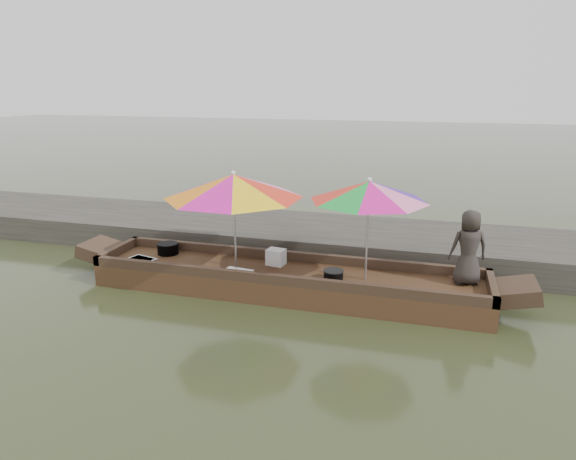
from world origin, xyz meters
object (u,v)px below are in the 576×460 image
(tray_scallop, at_px, (237,273))
(vendor, at_px, (469,247))
(charcoal_grill, at_px, (333,275))
(umbrella_bow, at_px, (235,220))
(tray_crayfish, at_px, (141,261))
(boat_hull, at_px, (286,282))
(cooking_pot, at_px, (168,249))
(umbrella_stern, at_px, (367,230))
(supply_bag, at_px, (276,257))

(tray_scallop, height_order, vendor, vendor)
(charcoal_grill, distance_m, umbrella_bow, 1.78)
(tray_crayfish, distance_m, umbrella_bow, 1.72)
(boat_hull, relative_size, charcoal_grill, 21.20)
(tray_scallop, bearing_deg, boat_hull, 27.03)
(cooking_pot, height_order, umbrella_stern, umbrella_stern)
(supply_bag, bearing_deg, charcoal_grill, -21.41)
(charcoal_grill, bearing_deg, umbrella_stern, 17.13)
(boat_hull, xyz_separation_m, umbrella_stern, (1.24, 0.00, 0.95))
(tray_crayfish, xyz_separation_m, umbrella_bow, (1.53, 0.32, 0.73))
(boat_hull, relative_size, vendor, 5.50)
(charcoal_grill, bearing_deg, tray_crayfish, -176.70)
(charcoal_grill, relative_size, supply_bag, 1.04)
(cooking_pot, relative_size, umbrella_bow, 0.16)
(vendor, bearing_deg, tray_scallop, -5.44)
(cooking_pot, relative_size, supply_bag, 1.27)
(charcoal_grill, height_order, umbrella_stern, umbrella_stern)
(tray_scallop, xyz_separation_m, charcoal_grill, (1.47, 0.21, 0.04))
(supply_bag, bearing_deg, tray_crayfish, -164.59)
(umbrella_bow, bearing_deg, supply_bag, 23.77)
(tray_scallop, relative_size, charcoal_grill, 1.53)
(boat_hull, height_order, tray_crayfish, tray_crayfish)
(vendor, xyz_separation_m, umbrella_stern, (-1.44, -0.26, 0.22))
(boat_hull, distance_m, charcoal_grill, 0.83)
(tray_crayfish, height_order, umbrella_stern, umbrella_stern)
(cooking_pot, distance_m, umbrella_bow, 1.55)
(vendor, bearing_deg, charcoal_grill, -3.78)
(tray_crayfish, relative_size, vendor, 0.40)
(boat_hull, relative_size, supply_bag, 21.95)
(boat_hull, relative_size, cooking_pot, 17.25)
(supply_bag, xyz_separation_m, umbrella_stern, (1.49, -0.26, 0.65))
(tray_crayfish, bearing_deg, supply_bag, 15.41)
(tray_scallop, bearing_deg, tray_crayfish, 179.05)
(boat_hull, height_order, cooking_pot, cooking_pot)
(tray_crayfish, bearing_deg, cooking_pot, 75.23)
(cooking_pot, relative_size, umbrella_stern, 0.21)
(tray_scallop, distance_m, vendor, 3.46)
(boat_hull, bearing_deg, umbrella_bow, 180.00)
(cooking_pot, bearing_deg, tray_crayfish, -104.77)
(umbrella_stern, bearing_deg, tray_crayfish, -174.89)
(boat_hull, height_order, charcoal_grill, charcoal_grill)
(supply_bag, bearing_deg, vendor, -0.03)
(tray_scallop, xyz_separation_m, vendor, (3.36, 0.61, 0.53))
(supply_bag, relative_size, vendor, 0.25)
(tray_crayfish, xyz_separation_m, supply_bag, (2.12, 0.58, 0.09))
(charcoal_grill, bearing_deg, boat_hull, 169.71)
(boat_hull, bearing_deg, umbrella_stern, 0.00)
(cooking_pot, distance_m, tray_crayfish, 0.62)
(cooking_pot, bearing_deg, boat_hull, -7.19)
(boat_hull, relative_size, umbrella_stern, 3.56)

